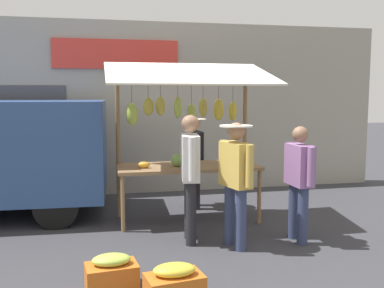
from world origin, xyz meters
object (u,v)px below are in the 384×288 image
(vendor_with_sunhat, at_px, (194,155))
(shopper_with_shopping_bag, at_px, (236,175))
(shopper_with_ponytail, at_px, (190,168))
(market_stall, at_px, (187,122))
(shopper_in_striped_shirt, at_px, (299,176))
(produce_crate_side, at_px, (112,273))
(produce_crate_near, at_px, (174,288))

(vendor_with_sunhat, relative_size, shopper_with_shopping_bag, 0.98)
(shopper_with_shopping_bag, xyz_separation_m, shopper_with_ponytail, (0.53, -0.34, 0.04))
(market_stall, relative_size, shopper_with_ponytail, 1.45)
(shopper_with_shopping_bag, bearing_deg, shopper_in_striped_shirt, -102.08)
(market_stall, bearing_deg, produce_crate_side, 61.64)
(vendor_with_sunhat, distance_m, shopper_with_ponytail, 1.80)
(market_stall, distance_m, shopper_in_striped_shirt, 1.96)
(market_stall, xyz_separation_m, vendor_with_sunhat, (-0.27, -0.69, -0.62))
(market_stall, bearing_deg, shopper_with_shopping_bag, 104.44)
(shopper_with_shopping_bag, xyz_separation_m, shopper_in_striped_shirt, (-0.91, -0.05, -0.07))
(shopper_with_shopping_bag, distance_m, produce_crate_near, 1.94)
(shopper_with_ponytail, bearing_deg, market_stall, -1.65)
(shopper_with_ponytail, bearing_deg, produce_crate_near, 171.06)
(market_stall, distance_m, shopper_with_shopping_bag, 1.56)
(shopper_with_shopping_bag, distance_m, shopper_with_ponytail, 0.63)
(shopper_with_ponytail, height_order, produce_crate_side, shopper_with_ponytail)
(market_stall, distance_m, produce_crate_side, 2.97)
(shopper_in_striped_shirt, relative_size, produce_crate_near, 2.72)
(shopper_in_striped_shirt, bearing_deg, shopper_with_shopping_bag, 90.63)
(shopper_with_ponytail, bearing_deg, shopper_with_shopping_bag, -115.30)
(market_stall, height_order, produce_crate_near, market_stall)
(produce_crate_near, height_order, produce_crate_side, produce_crate_near)
(market_stall, height_order, produce_crate_side, market_stall)
(produce_crate_near, bearing_deg, shopper_with_ponytail, -106.22)
(vendor_with_sunhat, distance_m, shopper_with_shopping_bag, 2.09)
(produce_crate_near, bearing_deg, market_stall, -103.56)
(shopper_in_striped_shirt, distance_m, produce_crate_near, 2.56)
(produce_crate_side, bearing_deg, shopper_with_ponytail, -130.82)
(vendor_with_sunhat, bearing_deg, shopper_in_striped_shirt, 25.00)
(vendor_with_sunhat, distance_m, shopper_in_striped_shirt, 2.27)
(vendor_with_sunhat, bearing_deg, market_stall, -22.46)
(market_stall, distance_m, vendor_with_sunhat, 0.96)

